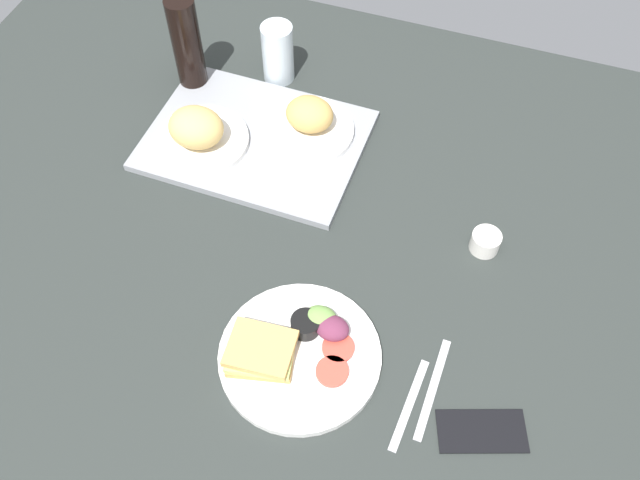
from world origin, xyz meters
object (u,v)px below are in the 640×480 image
(drinking_glass, at_px, (278,53))
(fork, at_px, (409,404))
(bread_plate_far, at_px, (308,122))
(cell_phone, at_px, (482,431))
(soda_bottle, at_px, (187,45))
(serving_tray, at_px, (255,140))
(knife, at_px, (433,388))
(bread_plate_near, at_px, (198,132))
(plate_with_salad, at_px, (297,350))
(espresso_cup, at_px, (485,242))

(drinking_glass, height_order, fork, drinking_glass)
(bread_plate_far, xyz_separation_m, cell_phone, (0.48, -0.52, -0.04))
(cell_phone, bearing_deg, soda_bottle, 123.79)
(drinking_glass, bearing_deg, soda_bottle, -153.07)
(drinking_glass, height_order, soda_bottle, soda_bottle)
(serving_tray, bearing_deg, knife, -40.50)
(drinking_glass, height_order, knife, drinking_glass)
(drinking_glass, distance_m, soda_bottle, 0.20)
(bread_plate_near, xyz_separation_m, cell_phone, (0.69, -0.41, -0.05))
(serving_tray, height_order, drinking_glass, drinking_glass)
(bread_plate_near, xyz_separation_m, plate_with_salad, (0.36, -0.38, -0.03))
(bread_plate_near, distance_m, cell_phone, 0.80)
(drinking_glass, bearing_deg, fork, -53.85)
(drinking_glass, distance_m, knife, 0.82)
(soda_bottle, distance_m, fork, 0.89)
(espresso_cup, distance_m, fork, 0.36)
(plate_with_salad, xyz_separation_m, soda_bottle, (-0.46, 0.56, 0.10))
(soda_bottle, relative_size, cell_phone, 1.57)
(bread_plate_near, height_order, knife, bread_plate_near)
(bread_plate_near, relative_size, soda_bottle, 0.88)
(drinking_glass, bearing_deg, bread_plate_far, -50.41)
(fork, relative_size, knife, 0.89)
(bread_plate_far, bearing_deg, cell_phone, -47.07)
(cell_phone, bearing_deg, espresso_cup, 81.59)
(serving_tray, height_order, espresso_cup, espresso_cup)
(bread_plate_near, height_order, espresso_cup, bread_plate_near)
(drinking_glass, bearing_deg, plate_with_salad, -66.37)
(soda_bottle, distance_m, espresso_cup, 0.76)
(plate_with_salad, distance_m, cell_phone, 0.33)
(soda_bottle, relative_size, fork, 1.33)
(bread_plate_far, bearing_deg, serving_tray, -151.99)
(soda_bottle, bearing_deg, espresso_cup, -17.78)
(knife, height_order, cell_phone, cell_phone)
(plate_with_salad, relative_size, soda_bottle, 1.24)
(bread_plate_far, distance_m, knife, 0.62)
(knife, bearing_deg, soda_bottle, 53.57)
(soda_bottle, height_order, knife, soda_bottle)
(drinking_glass, relative_size, espresso_cup, 2.48)
(fork, height_order, cell_phone, cell_phone)
(soda_bottle, bearing_deg, fork, -41.28)
(fork, bearing_deg, espresso_cup, -4.33)
(bread_plate_far, height_order, espresso_cup, bread_plate_far)
(espresso_cup, distance_m, cell_phone, 0.36)
(serving_tray, bearing_deg, cell_phone, -38.53)
(soda_bottle, bearing_deg, plate_with_salad, -50.73)
(serving_tray, xyz_separation_m, knife, (0.49, -0.42, -0.01))
(plate_with_salad, bearing_deg, cell_phone, -5.10)
(fork, xyz_separation_m, cell_phone, (0.12, -0.01, 0.00))
(espresso_cup, bearing_deg, bread_plate_far, 158.54)
(plate_with_salad, relative_size, espresso_cup, 5.01)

